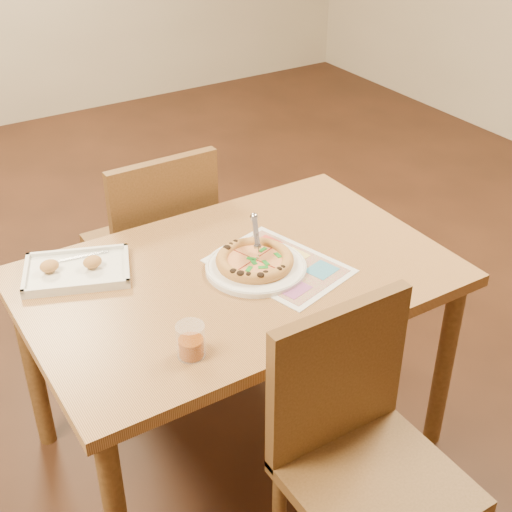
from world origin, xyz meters
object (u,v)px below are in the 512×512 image
chair_far (157,232)px  pizza_cutter (256,236)px  dining_table (237,295)px  pizza (255,260)px  glass_tumbler (191,343)px  chair_near (356,430)px  menu (279,265)px  plate (256,267)px  appetizer_tray (76,271)px

chair_far → pizza_cutter: 0.63m
dining_table → chair_far: size_ratio=2.77×
dining_table → pizza: 0.13m
pizza_cutter → glass_tumbler: pizza_cutter is taller
dining_table → chair_far: (-0.00, 0.60, -0.07)m
dining_table → pizza_cutter: size_ratio=9.06×
chair_near → chair_far: same height
glass_tumbler → menu: bearing=28.7°
chair_far → pizza_cutter: bearing=98.8°
chair_far → glass_tumbler: 0.95m
plate → menu: plate is taller
pizza → pizza_cutter: size_ratio=1.69×
pizza_cutter → plate: bearing=173.6°
plate → pizza: size_ratio=1.29×
menu → plate: bearing=163.6°
dining_table → plate: plate is taller
pizza_cutter → glass_tumbler: bearing=154.6°
pizza → glass_tumbler: (-0.36, -0.27, 0.01)m
glass_tumbler → menu: 0.49m
dining_table → appetizer_tray: appetizer_tray is taller
chair_far → pizza: 0.64m
pizza → appetizer_tray: 0.55m
dining_table → menu: bearing=-17.0°
plate → appetizer_tray: (-0.48, 0.27, 0.01)m
plate → pizza_cutter: bearing=57.1°
chair_near → menu: bearing=77.1°
glass_tumbler → menu: (0.43, 0.24, -0.04)m
appetizer_tray → menu: bearing=-27.7°
chair_near → appetizer_tray: size_ratio=1.26×
plate → appetizer_tray: appetizer_tray is taller
pizza → pizza_cutter: (0.03, 0.04, 0.06)m
appetizer_tray → plate: bearing=-29.3°
chair_near → pizza_cutter: chair_near is taller
chair_far → appetizer_tray: bearing=39.6°
pizza_cutter → appetizer_tray: bearing=93.2°
dining_table → pizza: pizza is taller
chair_near → appetizer_tray: (-0.42, 0.85, 0.17)m
glass_tumbler → pizza: bearing=36.4°
plate → menu: size_ratio=0.77×
chair_far → plate: bearing=95.3°
plate → glass_tumbler: bearing=-144.4°
chair_far → menu: 0.67m
pizza → dining_table: bearing=170.7°
pizza_cutter → glass_tumbler: 0.50m
dining_table → appetizer_tray: 0.50m
pizza_cutter → dining_table: bearing=135.0°
dining_table → pizza_cutter: (0.09, 0.03, 0.17)m
plate → dining_table: bearing=162.2°
appetizer_tray → chair_near: bearing=-63.6°
chair_near → pizza_cutter: size_ratio=3.28×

